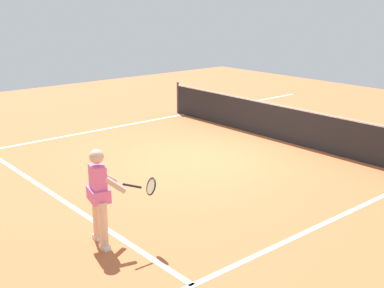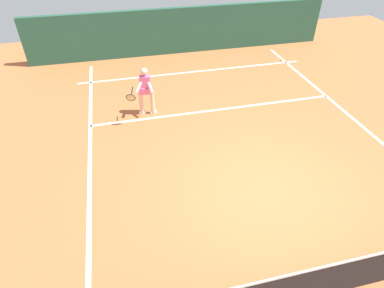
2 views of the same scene
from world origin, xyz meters
name	(u,v)px [view 2 (image 2 of 2)]	position (x,y,z in m)	size (l,w,h in m)	color
ground_plane	(264,190)	(0.00, 0.00, 0.00)	(24.35, 24.35, 0.00)	#C66638
court_back_wall	(182,30)	(0.00, -9.07, 0.97)	(13.05, 0.24, 1.94)	#23513D
baseline_marking	(194,72)	(0.00, -6.87, 0.00)	(9.05, 0.10, 0.01)	white
service_line_marking	(217,110)	(0.00, -3.80, 0.00)	(8.05, 0.10, 0.01)	white
sideline_right_marking	(89,222)	(4.02, 0.00, 0.00)	(0.10, 16.73, 0.01)	white
court_net	(333,279)	(0.00, 2.64, 0.49)	(8.73, 0.08, 1.05)	#4C4C51
tennis_player	(145,90)	(2.23, -4.11, 0.85)	(0.93, 0.89, 1.55)	beige
tennis_ball_near	(281,60)	(-3.92, -7.12, 0.03)	(0.07, 0.07, 0.07)	#D1E533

